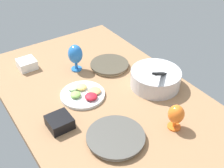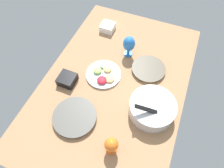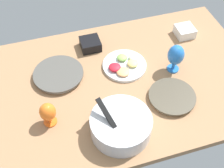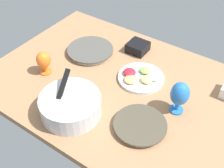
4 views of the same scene
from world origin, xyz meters
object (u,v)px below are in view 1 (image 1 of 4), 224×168
(hurricane_glass_blue, at_px, (75,55))
(hurricane_glass_orange, at_px, (176,115))
(mixing_bowl, at_px, (155,78))
(square_bowl_black, at_px, (60,122))
(fruit_platter, at_px, (83,94))
(dinner_plate_left, at_px, (110,65))
(dinner_plate_right, at_px, (116,138))
(square_bowl_white, at_px, (27,64))

(hurricane_glass_blue, xyz_separation_m, hurricane_glass_orange, (0.77, 0.17, -0.03))
(mixing_bowl, bearing_deg, hurricane_glass_orange, -25.18)
(hurricane_glass_blue, xyz_separation_m, square_bowl_black, (0.43, -0.33, -0.08))
(fruit_platter, xyz_separation_m, hurricane_glass_blue, (-0.27, 0.10, 0.10))
(fruit_platter, distance_m, hurricane_glass_blue, 0.31)
(dinner_plate_left, relative_size, hurricane_glass_orange, 1.81)
(dinner_plate_right, xyz_separation_m, square_bowl_white, (-0.88, -0.13, 0.02))
(hurricane_glass_orange, distance_m, square_bowl_black, 0.60)
(hurricane_glass_blue, bearing_deg, dinner_plate_left, 64.58)
(square_bowl_white, bearing_deg, fruit_platter, 19.04)
(dinner_plate_left, height_order, square_bowl_white, square_bowl_white)
(dinner_plate_right, distance_m, square_bowl_white, 0.89)
(mixing_bowl, distance_m, square_bowl_black, 0.65)
(dinner_plate_left, height_order, fruit_platter, fruit_platter)
(hurricane_glass_blue, relative_size, square_bowl_white, 1.59)
(square_bowl_black, bearing_deg, fruit_platter, 124.22)
(square_bowl_black, bearing_deg, hurricane_glass_blue, 142.76)
(square_bowl_white, bearing_deg, square_bowl_black, -5.61)
(square_bowl_white, distance_m, square_bowl_black, 0.64)
(square_bowl_black, bearing_deg, mixing_bowl, 89.46)
(dinner_plate_right, bearing_deg, fruit_platter, 174.34)
(dinner_plate_right, xyz_separation_m, hurricane_glass_blue, (-0.67, 0.14, 0.10))
(dinner_plate_right, bearing_deg, hurricane_glass_orange, 72.02)
(hurricane_glass_blue, height_order, square_bowl_black, hurricane_glass_blue)
(dinner_plate_right, bearing_deg, square_bowl_white, -171.81)
(dinner_plate_right, bearing_deg, square_bowl_black, -142.12)
(hurricane_glass_orange, bearing_deg, square_bowl_black, -124.67)
(dinner_plate_right, relative_size, hurricane_glass_blue, 1.59)
(dinner_plate_left, bearing_deg, hurricane_glass_orange, -3.50)
(mixing_bowl, distance_m, square_bowl_white, 0.87)
(mixing_bowl, height_order, square_bowl_white, mixing_bowl)
(mixing_bowl, distance_m, fruit_platter, 0.45)
(dinner_plate_left, height_order, hurricane_glass_orange, hurricane_glass_orange)
(dinner_plate_right, xyz_separation_m, fruit_platter, (-0.40, 0.04, 0.00))
(hurricane_glass_blue, bearing_deg, square_bowl_white, -127.75)
(dinner_plate_left, distance_m, mixing_bowl, 0.36)
(dinner_plate_left, bearing_deg, mixing_bowl, 19.05)
(mixing_bowl, height_order, hurricane_glass_orange, mixing_bowl)
(mixing_bowl, relative_size, fruit_platter, 1.16)
(hurricane_glass_blue, bearing_deg, mixing_bowl, 36.64)
(mixing_bowl, xyz_separation_m, square_bowl_black, (-0.01, -0.65, -0.02))
(square_bowl_white, bearing_deg, dinner_plate_left, 57.27)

